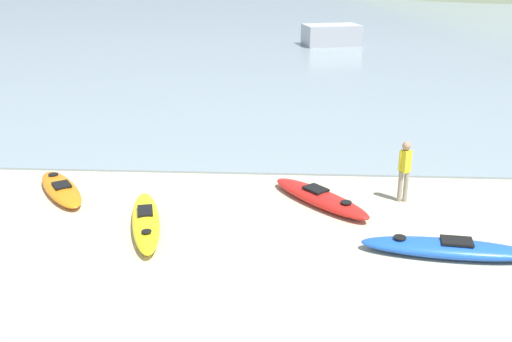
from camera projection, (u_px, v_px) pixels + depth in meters
The scene contains 7 objects.
bay_water at pixel (299, 26), 49.19m from camera, with size 160.00×70.00×0.06m, color gray.
kayak_on_sand_2 at pixel (146, 221), 13.27m from camera, with size 1.39×3.28×0.37m.
kayak_on_sand_3 at pixel (61, 189), 15.15m from camera, with size 2.15×2.73×0.32m.
kayak_on_sand_4 at pixel (320, 198), 14.52m from camera, with size 2.62×2.85×0.38m.
kayak_on_sand_5 at pixel (447, 248), 12.05m from camera, with size 3.49×1.13×0.37m.
person_near_waterline at pixel (405, 168), 14.44m from camera, with size 0.31×0.27×1.53m.
moored_boat_2 at pixel (331, 35), 38.60m from camera, with size 3.94×2.99×1.30m.
Camera 1 is at (-0.71, -6.05, 5.79)m, focal length 42.00 mm.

